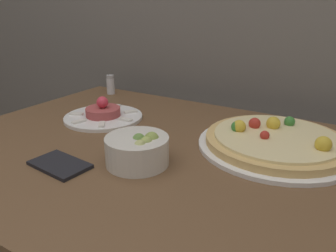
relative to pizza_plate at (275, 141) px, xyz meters
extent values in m
cube|color=brown|center=(-0.23, -0.15, -0.03)|extent=(1.11, 0.80, 0.03)
cylinder|color=brown|center=(-0.73, 0.19, -0.42)|extent=(0.06, 0.06, 0.74)
cylinder|color=white|center=(0.00, 0.00, -0.01)|extent=(0.37, 0.37, 0.01)
cylinder|color=#DBB26B|center=(0.00, 0.00, 0.00)|extent=(0.33, 0.33, 0.02)
cylinder|color=beige|center=(0.00, 0.00, 0.01)|extent=(0.29, 0.29, 0.01)
sphere|color=#387F33|center=(-0.09, -0.02, 0.03)|extent=(0.03, 0.03, 0.03)
sphere|color=#B22D23|center=(-0.06, 0.02, 0.03)|extent=(0.03, 0.03, 0.03)
sphere|color=#B22D23|center=(-0.02, -0.03, 0.02)|extent=(0.02, 0.02, 0.02)
sphere|color=gold|center=(-0.09, -0.02, 0.03)|extent=(0.03, 0.03, 0.03)
sphere|color=#B22D23|center=(-0.02, 0.05, 0.02)|extent=(0.03, 0.03, 0.03)
sphere|color=gold|center=(-0.02, 0.05, 0.03)|extent=(0.03, 0.03, 0.03)
sphere|color=#387F33|center=(0.01, 0.09, 0.02)|extent=(0.03, 0.03, 0.03)
sphere|color=gold|center=(0.11, -0.03, 0.03)|extent=(0.04, 0.04, 0.04)
cylinder|color=white|center=(-0.49, -0.05, -0.01)|extent=(0.23, 0.23, 0.01)
cylinder|color=#A84747|center=(-0.49, -0.05, 0.01)|extent=(0.10, 0.10, 0.02)
sphere|color=#E0384C|center=(-0.49, -0.05, 0.03)|extent=(0.03, 0.03, 0.03)
cube|color=white|center=(-0.41, -0.05, 0.00)|extent=(0.04, 0.02, 0.01)
cube|color=white|center=(-0.44, 0.01, 0.00)|extent=(0.04, 0.04, 0.01)
cube|color=white|center=(-0.51, 0.03, 0.00)|extent=(0.02, 0.04, 0.01)
cube|color=white|center=(-0.57, -0.02, 0.00)|extent=(0.04, 0.03, 0.01)
cube|color=white|center=(-0.57, -0.09, 0.00)|extent=(0.04, 0.03, 0.01)
cube|color=white|center=(-0.51, -0.14, 0.00)|extent=(0.02, 0.04, 0.01)
cube|color=white|center=(-0.44, -0.12, 0.00)|extent=(0.04, 0.04, 0.01)
cylinder|color=silver|center=(-0.23, -0.24, 0.01)|extent=(0.14, 0.14, 0.06)
sphere|color=#668E42|center=(-0.23, -0.24, 0.04)|extent=(0.03, 0.03, 0.03)
sphere|color=#8EA34C|center=(-0.21, -0.22, 0.04)|extent=(0.03, 0.03, 0.03)
sphere|color=#B7BC70|center=(-0.21, -0.26, 0.04)|extent=(0.02, 0.02, 0.02)
sphere|color=#A3B25B|center=(-0.21, -0.24, 0.04)|extent=(0.03, 0.03, 0.03)
cube|color=black|center=(-0.37, -0.34, -0.01)|extent=(0.14, 0.09, 0.01)
cylinder|color=silver|center=(-0.67, 0.18, 0.01)|extent=(0.03, 0.03, 0.06)
cylinder|color=#B2B2B7|center=(-0.67, 0.18, 0.05)|extent=(0.03, 0.03, 0.01)
camera|label=1|loc=(0.15, -0.75, 0.31)|focal=35.00mm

